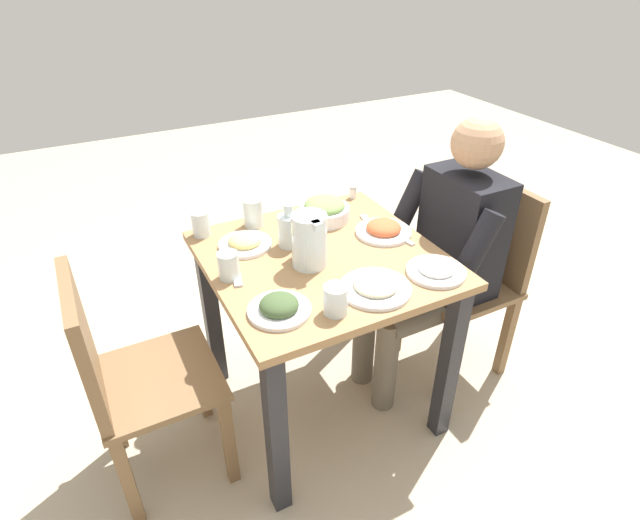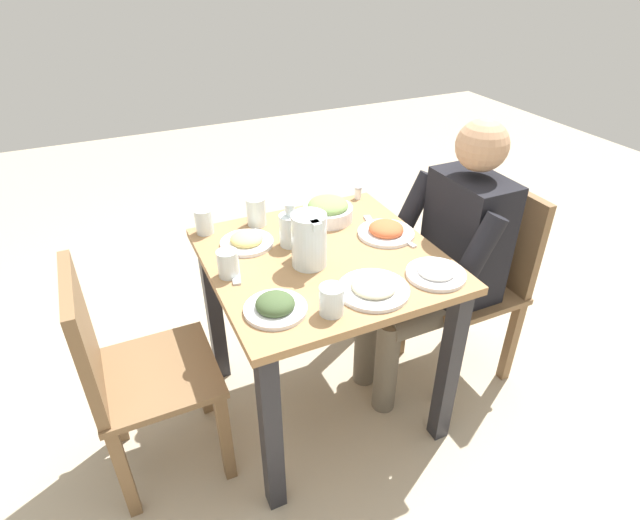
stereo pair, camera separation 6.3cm
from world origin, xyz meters
name	(u,v)px [view 1 (the left image)]	position (x,y,z in m)	size (l,w,h in m)	color
ground_plane	(323,400)	(0.00, 0.00, 0.00)	(8.00, 8.00, 0.00)	tan
dining_table	(323,288)	(0.00, 0.00, 0.59)	(0.80, 0.80, 0.74)	#997047
chair_near	(475,269)	(-0.04, -0.72, 0.49)	(0.40, 0.40, 0.87)	brown
chair_far	(129,375)	(-0.01, 0.72, 0.49)	(0.40, 0.40, 0.87)	brown
diner_near	(442,252)	(-0.04, -0.51, 0.63)	(0.48, 0.53, 1.16)	black
water_pitcher	(309,240)	(-0.03, 0.07, 0.83)	(0.16, 0.12, 0.19)	silver
salad_bowl	(325,210)	(0.24, -0.13, 0.78)	(0.20, 0.20, 0.09)	white
plate_yoghurt	(436,270)	(-0.27, -0.28, 0.75)	(0.20, 0.20, 0.04)	white
plate_fries	(245,242)	(0.19, 0.22, 0.75)	(0.19, 0.19, 0.05)	white
plate_beans	(376,287)	(-0.26, -0.05, 0.75)	(0.23, 0.23, 0.04)	white
plate_rice_curry	(384,229)	(0.04, -0.28, 0.75)	(0.21, 0.21, 0.05)	white
plate_dolmas	(279,307)	(-0.23, 0.27, 0.76)	(0.19, 0.19, 0.06)	white
water_glass_near_left	(229,266)	(0.02, 0.34, 0.78)	(0.07, 0.07, 0.09)	silver
water_glass_center	(201,224)	(0.34, 0.34, 0.79)	(0.07, 0.07, 0.10)	silver
water_glass_far_right	(336,300)	(-0.30, 0.12, 0.78)	(0.07, 0.07, 0.09)	silver
water_glass_by_pitcher	(253,213)	(0.32, 0.14, 0.79)	(0.07, 0.07, 0.11)	silver
oil_carafe	(289,232)	(0.12, 0.08, 0.79)	(0.08, 0.08, 0.16)	silver
salt_shaker	(353,192)	(0.36, -0.34, 0.76)	(0.03, 0.03, 0.05)	white
fork_near	(236,272)	(0.03, 0.31, 0.74)	(0.17, 0.03, 0.01)	silver
knife_near	(397,235)	(0.00, -0.31, 0.74)	(0.18, 0.02, 0.01)	silver
fork_far	(369,225)	(0.11, -0.26, 0.74)	(0.17, 0.03, 0.01)	silver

